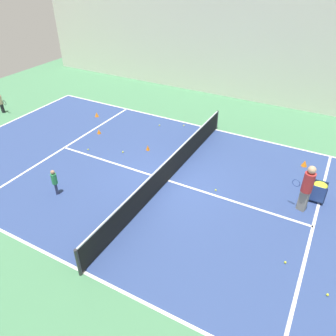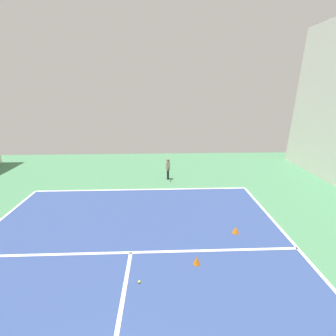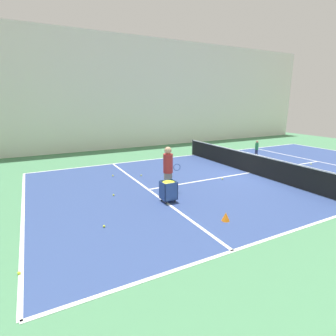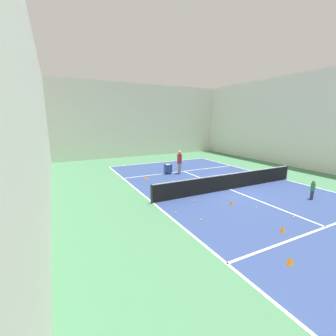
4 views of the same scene
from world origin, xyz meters
name	(u,v)px [view 1 (image 1 of 4)]	position (x,y,z in m)	size (l,w,h in m)	color
ground_plane	(168,181)	(0.00, 0.00, 0.00)	(33.41, 33.41, 0.00)	#477F56
court_playing_area	(168,181)	(0.00, 0.00, 0.00)	(10.22, 20.11, 0.00)	navy
line_baseline_near	(0,127)	(0.00, -10.06, 0.01)	(10.22, 0.10, 0.00)	white
line_sideline_left	(215,130)	(-5.11, 0.00, 0.01)	(0.10, 20.11, 0.00)	white
line_sideline_right	(83,272)	(5.11, 0.00, 0.01)	(0.10, 20.11, 0.00)	white
line_service_near	(65,147)	(0.00, -5.53, 0.01)	(10.22, 0.10, 0.00)	white
line_service_far	(313,227)	(0.00, 5.53, 0.01)	(10.22, 0.10, 0.00)	white
line_centre_service	(168,180)	(0.00, 0.00, 0.01)	(0.10, 11.06, 0.00)	white
hall_enclosure_left	(253,30)	(-9.84, 0.00, 4.05)	(0.15, 29.71, 8.10)	silver
tennis_net	(168,170)	(0.00, 0.00, 0.52)	(10.52, 0.10, 1.01)	#2D2D33
player_near_baseline	(1,102)	(-1.34, -11.40, 0.67)	(0.25, 0.57, 1.16)	black
coach_at_net	(307,186)	(-0.71, 4.99, 1.06)	(0.46, 0.73, 1.84)	gray
child_midcourt	(54,180)	(2.74, -3.30, 0.61)	(0.30, 0.30, 1.06)	#2D3351
ball_cart	(319,189)	(-1.52, 5.40, 0.54)	(0.48, 0.52, 0.78)	#2D478C
training_cone_0	(99,131)	(-1.90, -4.99, 0.13)	(0.20, 0.20, 0.25)	orange
training_cone_1	(148,148)	(-1.68, -1.97, 0.13)	(0.18, 0.18, 0.25)	orange
training_cone_2	(97,115)	(-3.45, -6.39, 0.12)	(0.22, 0.22, 0.24)	orange
training_cone_3	(305,163)	(-3.73, 4.61, 0.14)	(0.25, 0.25, 0.27)	orange
tennis_ball_0	(123,152)	(-0.92, -2.85, 0.04)	(0.07, 0.07, 0.07)	yellow
tennis_ball_1	(186,143)	(-3.09, -0.72, 0.04)	(0.07, 0.07, 0.07)	yellow
tennis_ball_2	(285,262)	(2.01, 5.04, 0.04)	(0.07, 0.07, 0.07)	yellow
tennis_ball_3	(159,125)	(-4.10, -2.75, 0.04)	(0.07, 0.07, 0.07)	yellow
tennis_ball_7	(328,295)	(2.58, 6.26, 0.04)	(0.07, 0.07, 0.07)	yellow
tennis_ball_8	(216,190)	(-0.28, 1.94, 0.04)	(0.07, 0.07, 0.07)	yellow
tennis_ball_9	(184,126)	(-4.69, -1.61, 0.04)	(0.07, 0.07, 0.07)	yellow
tennis_ball_10	(88,149)	(-0.35, -4.40, 0.04)	(0.07, 0.07, 0.07)	yellow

